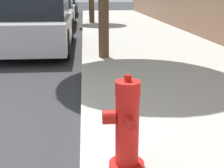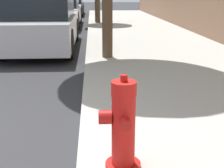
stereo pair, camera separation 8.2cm
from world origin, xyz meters
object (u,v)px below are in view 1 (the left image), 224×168
at_px(parked_car_near, 37,24).
at_px(parked_car_mid, 54,10).
at_px(fire_hydrant, 126,127).
at_px(parked_car_far, 62,5).

xyz_separation_m(parked_car_near, parked_car_mid, (-0.05, 5.44, 0.01)).
xyz_separation_m(fire_hydrant, parked_car_mid, (-1.56, 11.48, 0.20)).
bearing_deg(fire_hydrant, parked_car_far, 95.14).
bearing_deg(fire_hydrant, parked_car_mid, 97.73).
relative_size(fire_hydrant, parked_car_mid, 0.17).
relative_size(parked_car_mid, parked_car_far, 1.10).
bearing_deg(parked_car_far, parked_car_near, -89.55).
bearing_deg(parked_car_mid, parked_car_far, 90.39).
height_order(parked_car_near, parked_car_mid, parked_car_mid).
height_order(fire_hydrant, parked_car_near, parked_car_near).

